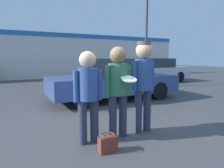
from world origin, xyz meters
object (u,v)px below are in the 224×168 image
object	(u,v)px
person_middle_with_frisbee	(118,84)
person_right	(143,78)
person_left	(88,90)
parked_car_far	(153,70)
street_lamp	(150,11)
handbag	(108,143)
parked_car_near	(113,79)

from	to	relation	value
person_middle_with_frisbee	person_right	xyz separation A→B (m)	(0.58, 0.02, 0.08)
person_left	person_middle_with_frisbee	bearing A→B (deg)	-0.69
person_left	parked_car_far	world-z (taller)	person_left
street_lamp	handbag	world-z (taller)	street_lamp
person_right	street_lamp	distance (m)	6.91
person_left	parked_car_far	bearing A→B (deg)	44.03
street_lamp	handbag	distance (m)	8.25
person_middle_with_frisbee	handbag	bearing A→B (deg)	-133.76
person_right	street_lamp	bearing A→B (deg)	51.08
parked_car_near	parked_car_far	xyz separation A→B (m)	(4.67, 3.48, -0.01)
parked_car_far	street_lamp	size ratio (longest dim) A/B	0.70
person_left	handbag	xyz separation A→B (m)	(0.14, -0.47, -0.81)
street_lamp	person_middle_with_frisbee	bearing A→B (deg)	-132.68
person_middle_with_frisbee	handbag	distance (m)	1.08
parked_car_far	person_left	bearing A→B (deg)	-135.97
parked_car_near	street_lamp	size ratio (longest dim) A/B	0.73
parked_car_near	parked_car_far	distance (m)	5.83
handbag	person_left	bearing A→B (deg)	106.85
person_middle_with_frisbee	parked_car_near	bearing A→B (deg)	63.86
person_middle_with_frisbee	parked_car_far	size ratio (longest dim) A/B	0.39
parked_car_near	handbag	distance (m)	4.07
person_middle_with_frisbee	parked_car_near	distance (m)	3.42
person_left	parked_car_near	bearing A→B (deg)	55.64
person_middle_with_frisbee	street_lamp	xyz separation A→B (m)	(4.59, 4.97, 2.76)
person_right	person_middle_with_frisbee	bearing A→B (deg)	-178.31
person_left	handbag	bearing A→B (deg)	-73.15
parked_car_far	handbag	distance (m)	9.65
person_left	street_lamp	distance (m)	7.71
handbag	parked_car_near	bearing A→B (deg)	61.10
person_left	person_right	size ratio (longest dim) A/B	0.89
person_middle_with_frisbee	parked_car_far	world-z (taller)	person_middle_with_frisbee
handbag	person_middle_with_frisbee	bearing A→B (deg)	46.24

